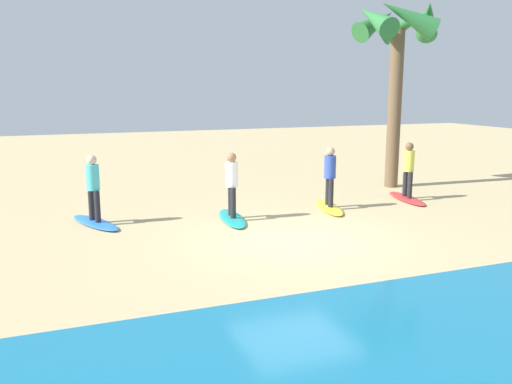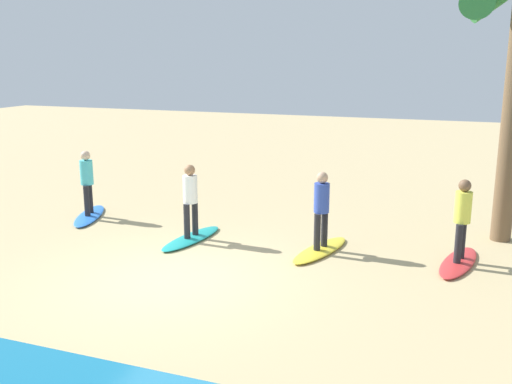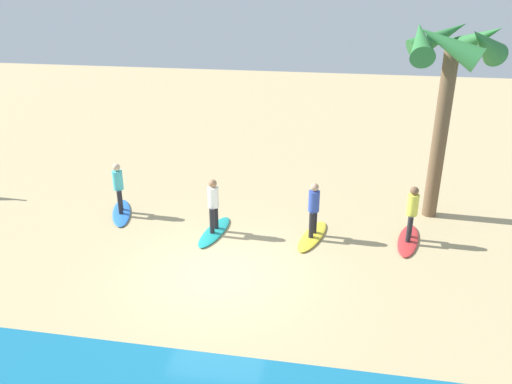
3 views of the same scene
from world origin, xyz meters
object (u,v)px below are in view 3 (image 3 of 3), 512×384
(surfer_yellow, at_px, (314,206))
(surfer_teal, at_px, (213,202))
(surfboard_yellow, at_px, (312,236))
(palm_tree, at_px, (451,60))
(surfboard_red, at_px, (408,240))
(surfer_red, at_px, (412,209))
(surfboard_blue, at_px, (121,213))
(surfer_blue, at_px, (118,184))
(surfboard_teal, at_px, (214,232))

(surfer_yellow, relative_size, surfer_teal, 1.00)
(surfboard_yellow, distance_m, surfer_yellow, 0.99)
(surfer_yellow, height_order, palm_tree, palm_tree)
(surfboard_red, distance_m, palm_tree, 5.34)
(surfer_teal, relative_size, palm_tree, 0.27)
(palm_tree, bearing_deg, surfer_red, 67.51)
(surfboard_red, bearing_deg, surfboard_blue, -81.38)
(surfer_teal, height_order, surfer_blue, same)
(surfboard_yellow, bearing_deg, surfer_yellow, 0.00)
(surfer_yellow, bearing_deg, surfer_red, -175.31)
(surfer_red, distance_m, surfer_blue, 9.00)
(surfer_teal, bearing_deg, palm_tree, -159.30)
(surfboard_yellow, distance_m, surfboard_blue, 6.25)
(surfboard_red, relative_size, surfer_red, 1.28)
(surfboard_red, height_order, surfboard_teal, same)
(palm_tree, bearing_deg, surfboard_blue, 9.74)
(surfboard_yellow, relative_size, surfer_blue, 1.28)
(surfer_yellow, height_order, surfboard_teal, surfer_yellow)
(surfer_blue, xyz_separation_m, palm_tree, (-9.83, -1.69, 3.88))
(surfboard_red, xyz_separation_m, palm_tree, (-0.83, -2.01, 4.88))
(surfboard_blue, bearing_deg, surfer_blue, -21.89)
(surfboard_teal, height_order, surfer_teal, surfer_teal)
(surfer_red, bearing_deg, surfboard_teal, 4.56)
(surfer_teal, relative_size, surfer_blue, 1.00)
(surfboard_red, distance_m, surfer_teal, 5.79)
(surfboard_teal, height_order, surfboard_blue, same)
(surfer_blue, bearing_deg, surfboard_red, 177.94)
(surfer_red, xyz_separation_m, palm_tree, (-0.83, -2.01, 3.88))
(palm_tree, bearing_deg, surfboard_yellow, 31.88)
(surfer_blue, bearing_deg, surfboard_teal, 166.77)
(surfboard_teal, xyz_separation_m, surfer_blue, (3.31, -0.78, 0.99))
(surfboard_red, bearing_deg, surfboard_teal, -74.76)
(surfboard_teal, height_order, surfer_blue, surfer_blue)
(surfboard_red, xyz_separation_m, surfer_blue, (8.99, -0.32, 0.99))
(surfer_blue, height_order, palm_tree, palm_tree)
(surfboard_teal, bearing_deg, surfer_red, 102.27)
(surfboard_yellow, bearing_deg, palm_tree, 135.69)
(surfboard_red, distance_m, surfer_blue, 9.05)
(surfer_yellow, distance_m, palm_tree, 5.75)
(surfboard_teal, bearing_deg, surfer_yellow, 102.15)
(surfer_red, xyz_separation_m, surfer_blue, (8.99, -0.32, 0.00))
(surfboard_teal, xyz_separation_m, surfboard_blue, (3.31, -0.78, 0.00))
(surfer_red, distance_m, palm_tree, 4.45)
(surfboard_red, bearing_deg, palm_tree, 168.19)
(surfboard_red, relative_size, surfboard_blue, 1.00)
(surfer_teal, xyz_separation_m, palm_tree, (-6.52, -2.46, 3.88))
(surfer_red, height_order, surfboard_teal, surfer_red)
(surfer_yellow, xyz_separation_m, surfboard_blue, (6.23, -0.55, -0.99))
(surfboard_red, bearing_deg, surfer_blue, -81.38)
(surfer_teal, distance_m, palm_tree, 7.98)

